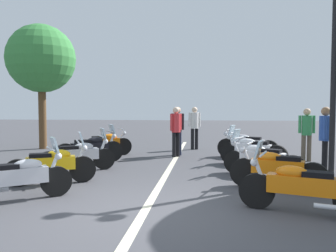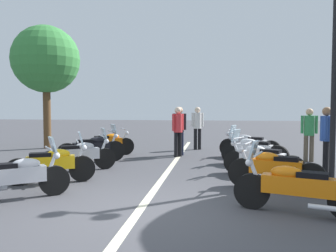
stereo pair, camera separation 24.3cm
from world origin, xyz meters
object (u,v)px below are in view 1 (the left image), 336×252
at_px(motorcycle_right_row_2, 261,159).
at_px(motorcycle_right_row_4, 247,145).
at_px(motorcycle_right_row_3, 252,150).
at_px(motorcycle_right_row_0, 301,186).
at_px(motorcycle_right_row_1, 277,169).
at_px(bystander_3, 176,127).
at_px(bystander_0, 325,134).
at_px(roadside_tree_0, 41,59).
at_px(motorcycle_left_row_0, 20,177).
at_px(bystander_2, 307,130).
at_px(bystander_4, 195,124).
at_px(motorcycle_left_row_4, 106,144).
at_px(bystander_1, 177,127).
at_px(motorcycle_left_row_2, 79,155).
at_px(street_lamp_twin_globe, 335,35).
at_px(motorcycle_left_row_1, 52,164).
at_px(motorcycle_left_row_3, 91,148).

bearing_deg(motorcycle_right_row_2, motorcycle_right_row_4, -61.42).
distance_m(motorcycle_right_row_2, motorcycle_right_row_3, 1.61).
bearing_deg(motorcycle_right_row_0, motorcycle_right_row_1, -69.44).
xyz_separation_m(motorcycle_right_row_0, bystander_3, (6.18, 2.63, 0.60)).
bearing_deg(bystander_0, motorcycle_right_row_1, 71.96).
bearing_deg(bystander_3, roadside_tree_0, 26.07).
height_order(motorcycle_right_row_1, bystander_0, bystander_0).
distance_m(motorcycle_left_row_0, bystander_2, 8.76).
relative_size(bystander_4, roadside_tree_0, 0.34).
bearing_deg(motorcycle_left_row_0, motorcycle_left_row_4, 53.37).
xyz_separation_m(motorcycle_left_row_0, bystander_1, (6.41, -2.46, 0.60)).
distance_m(motorcycle_right_row_2, bystander_2, 3.32).
bearing_deg(motorcycle_left_row_2, motorcycle_right_row_1, -48.59).
distance_m(street_lamp_twin_globe, roadside_tree_0, 11.20).
height_order(motorcycle_left_row_4, street_lamp_twin_globe, street_lamp_twin_globe).
bearing_deg(motorcycle_left_row_2, motorcycle_left_row_0, -121.68).
height_order(street_lamp_twin_globe, bystander_2, street_lamp_twin_globe).
bearing_deg(street_lamp_twin_globe, motorcycle_right_row_1, 132.18).
bearing_deg(motorcycle_right_row_1, bystander_1, -43.46).
height_order(motorcycle_left_row_1, motorcycle_left_row_4, motorcycle_left_row_1).
distance_m(bystander_0, roadside_tree_0, 11.34).
height_order(motorcycle_left_row_4, bystander_0, bystander_0).
height_order(motorcycle_right_row_0, motorcycle_right_row_4, motorcycle_right_row_0).
bearing_deg(bystander_4, motorcycle_right_row_0, 173.87).
bearing_deg(motorcycle_right_row_0, bystander_3, -48.46).
xyz_separation_m(motorcycle_left_row_0, bystander_3, (5.99, -2.45, 0.60)).
bearing_deg(motorcycle_right_row_2, bystander_0, -132.13).
distance_m(motorcycle_left_row_3, roadside_tree_0, 5.79).
bearing_deg(roadside_tree_0, street_lamp_twin_globe, -115.25).
xyz_separation_m(motorcycle_left_row_2, roadside_tree_0, (4.76, 3.45, 3.35)).
xyz_separation_m(motorcycle_right_row_4, bystander_4, (2.23, 1.90, 0.59)).
height_order(motorcycle_left_row_3, bystander_1, bystander_1).
distance_m(motorcycle_left_row_1, motorcycle_left_row_3, 2.92).
bearing_deg(bystander_3, motorcycle_left_row_2, 93.50).
bearing_deg(motorcycle_left_row_0, street_lamp_twin_globe, -14.09).
relative_size(bystander_1, bystander_3, 1.00).
height_order(motorcycle_left_row_1, street_lamp_twin_globe, street_lamp_twin_globe).
bearing_deg(motorcycle_left_row_3, bystander_3, -3.39).
height_order(motorcycle_left_row_4, bystander_3, bystander_3).
xyz_separation_m(motorcycle_left_row_3, bystander_1, (2.08, -2.59, 0.58)).
relative_size(motorcycle_right_row_2, street_lamp_twin_globe, 0.36).
bearing_deg(street_lamp_twin_globe, roadside_tree_0, 64.75).
xyz_separation_m(motorcycle_left_row_1, motorcycle_left_row_4, (4.48, 0.10, -0.00)).
bearing_deg(motorcycle_right_row_2, bystander_1, -26.87).
distance_m(motorcycle_left_row_1, motorcycle_right_row_2, 5.14).
bearing_deg(bystander_1, motorcycle_right_row_3, -110.62).
relative_size(motorcycle_right_row_3, bystander_3, 1.09).
xyz_separation_m(bystander_2, bystander_4, (2.69, 3.77, 0.03)).
distance_m(motorcycle_left_row_2, motorcycle_right_row_3, 5.12).
bearing_deg(motorcycle_left_row_1, bystander_2, 4.99).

